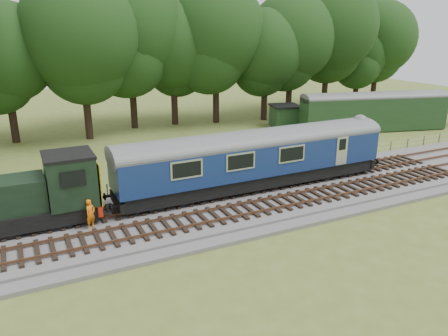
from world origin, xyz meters
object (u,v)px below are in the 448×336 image
dmu_railcar (255,154)px  worker (91,214)px  shunter_loco (16,200)px  parked_coach (374,109)px

dmu_railcar → worker: dmu_railcar is taller
dmu_railcar → shunter_loco: dmu_railcar is taller
dmu_railcar → shunter_loco: (-13.93, 0.00, -0.63)m
shunter_loco → parked_coach: bearing=16.6°
worker → dmu_railcar: bearing=-29.7°
shunter_loco → worker: bearing=-23.3°
worker → parked_coach: 32.55m
shunter_loco → worker: size_ratio=5.63×
shunter_loco → parked_coach: (33.79, 10.08, 0.21)m
dmu_railcar → shunter_loco: 13.94m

